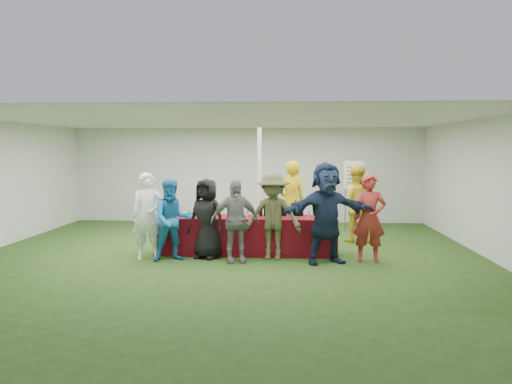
# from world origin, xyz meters

# --- Properties ---
(ground) EXTENTS (60.00, 60.00, 0.00)m
(ground) POSITION_xyz_m (0.00, 0.00, 0.00)
(ground) COLOR #284719
(ground) RESTS_ON ground
(tent) EXTENTS (10.00, 10.00, 10.00)m
(tent) POSITION_xyz_m (0.50, 1.20, 1.35)
(tent) COLOR white
(tent) RESTS_ON ground
(serving_table) EXTENTS (3.60, 0.80, 0.75)m
(serving_table) POSITION_xyz_m (0.32, -0.40, 0.38)
(serving_table) COLOR #610E13
(serving_table) RESTS_ON ground
(wine_bottles) EXTENTS (0.90, 0.15, 0.32)m
(wine_bottles) POSITION_xyz_m (1.00, -0.24, 0.87)
(wine_bottles) COLOR black
(wine_bottles) RESTS_ON serving_table
(wine_glasses) EXTENTS (2.72, 0.17, 0.16)m
(wine_glasses) POSITION_xyz_m (-0.12, -0.66, 0.86)
(wine_glasses) COLOR silver
(wine_glasses) RESTS_ON serving_table
(water_bottle) EXTENTS (0.07, 0.07, 0.23)m
(water_bottle) POSITION_xyz_m (0.32, -0.32, 0.85)
(water_bottle) COLOR silver
(water_bottle) RESTS_ON serving_table
(bar_towel) EXTENTS (0.25, 0.18, 0.03)m
(bar_towel) POSITION_xyz_m (1.92, -0.35, 0.77)
(bar_towel) COLOR white
(bar_towel) RESTS_ON serving_table
(dump_bucket) EXTENTS (0.22, 0.22, 0.18)m
(dump_bucket) POSITION_xyz_m (2.00, -0.62, 0.84)
(dump_bucket) COLOR slate
(dump_bucket) RESTS_ON serving_table
(wine_list_sign) EXTENTS (0.50, 0.03, 1.80)m
(wine_list_sign) POSITION_xyz_m (2.83, 2.45, 1.32)
(wine_list_sign) COLOR slate
(wine_list_sign) RESTS_ON ground
(staff_pourer) EXTENTS (0.78, 0.64, 1.85)m
(staff_pourer) POSITION_xyz_m (1.22, 0.81, 0.93)
(staff_pourer) COLOR gold
(staff_pourer) RESTS_ON ground
(staff_back) EXTENTS (0.89, 0.71, 1.75)m
(staff_back) POSITION_xyz_m (2.68, 1.06, 0.88)
(staff_back) COLOR gold
(staff_back) RESTS_ON ground
(customer_0) EXTENTS (0.69, 0.56, 1.66)m
(customer_0) POSITION_xyz_m (-1.52, -1.00, 0.83)
(customer_0) COLOR white
(customer_0) RESTS_ON ground
(customer_1) EXTENTS (0.92, 0.82, 1.55)m
(customer_1) POSITION_xyz_m (-1.02, -1.11, 0.78)
(customer_1) COLOR #1E73B7
(customer_1) RESTS_ON ground
(customer_2) EXTENTS (0.88, 0.73, 1.54)m
(customer_2) POSITION_xyz_m (-0.41, -0.85, 0.77)
(customer_2) COLOR black
(customer_2) RESTS_ON ground
(customer_3) EXTENTS (0.98, 0.61, 1.56)m
(customer_3) POSITION_xyz_m (0.17, -1.17, 0.78)
(customer_3) COLOR slate
(customer_3) RESTS_ON ground
(customer_4) EXTENTS (1.13, 0.71, 1.67)m
(customer_4) POSITION_xyz_m (0.87, -0.88, 0.83)
(customer_4) COLOR #4A4B2B
(customer_4) RESTS_ON ground
(customer_5) EXTENTS (1.82, 1.07, 1.87)m
(customer_5) POSITION_xyz_m (1.86, -1.14, 0.94)
(customer_5) COLOR #16223C
(customer_5) RESTS_ON ground
(customer_6) EXTENTS (0.63, 0.44, 1.64)m
(customer_6) POSITION_xyz_m (2.67, -0.97, 0.82)
(customer_6) COLOR maroon
(customer_6) RESTS_ON ground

